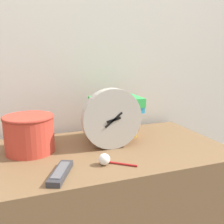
{
  "coord_description": "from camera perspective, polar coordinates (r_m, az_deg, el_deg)",
  "views": [
    {
      "loc": [
        -0.26,
        -0.75,
        1.19
      ],
      "look_at": [
        0.15,
        0.37,
        0.92
      ],
      "focal_mm": 42.0,
      "sensor_mm": 36.0,
      "label": 1
    }
  ],
  "objects": [
    {
      "name": "wall_back",
      "position": [
        1.44,
        -10.13,
        13.11
      ],
      "size": [
        6.0,
        0.04,
        2.4
      ],
      "color": "beige",
      "rests_on": "ground_plane"
    },
    {
      "name": "crumpled_paper_ball",
      "position": [
        1.02,
        -1.69,
        -10.25
      ],
      "size": [
        0.04,
        0.04,
        0.04
      ],
      "color": "white",
      "rests_on": "desk"
    },
    {
      "name": "basket",
      "position": [
        1.18,
        -17.56,
        -4.31
      ],
      "size": [
        0.22,
        0.22,
        0.16
      ],
      "color": "#C63D2D",
      "rests_on": "desk"
    },
    {
      "name": "book_stack",
      "position": [
        1.3,
        0.33,
        -0.93
      ],
      "size": [
        0.27,
        0.21,
        0.21
      ],
      "color": "yellow",
      "rests_on": "desk"
    },
    {
      "name": "desk_clock",
      "position": [
        1.15,
        0.02,
        -1.51
      ],
      "size": [
        0.27,
        0.05,
        0.27
      ],
      "color": "#B7B2A8",
      "rests_on": "desk"
    },
    {
      "name": "tv_remote",
      "position": [
        0.95,
        -11.12,
        -12.82
      ],
      "size": [
        0.12,
        0.18,
        0.02
      ],
      "color": "#333338",
      "rests_on": "desk"
    },
    {
      "name": "pen",
      "position": [
        1.02,
        1.52,
        -11.14
      ],
      "size": [
        0.12,
        0.1,
        0.01
      ],
      "color": "#B21E1E",
      "rests_on": "desk"
    }
  ]
}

